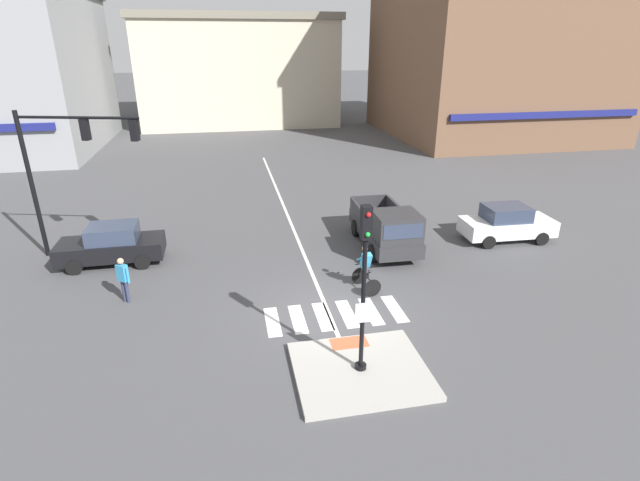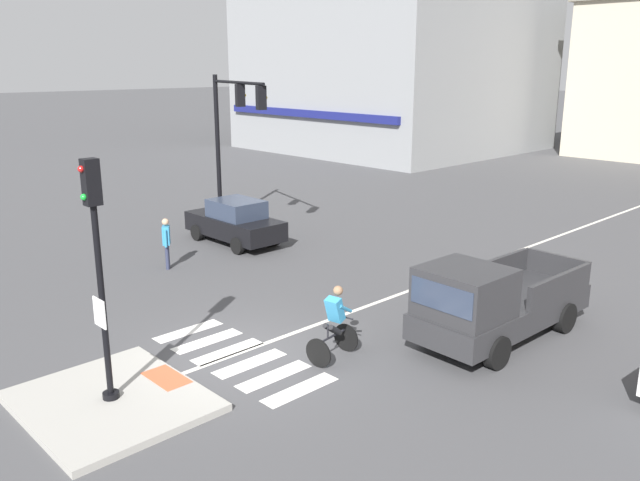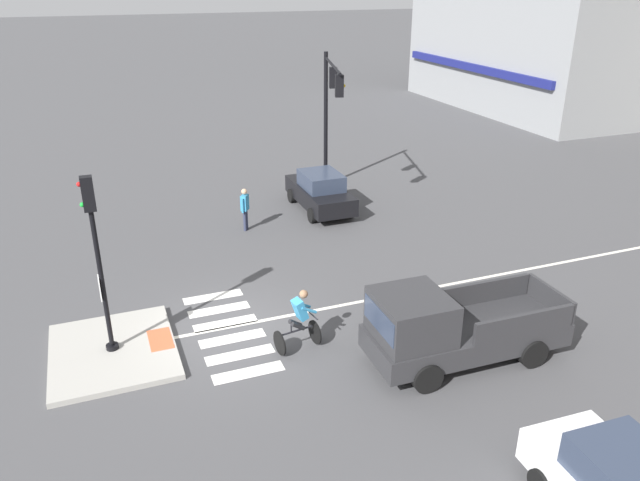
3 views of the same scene
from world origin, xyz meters
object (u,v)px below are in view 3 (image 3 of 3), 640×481
Objects in this scene: car_black_cross_left at (320,191)px; cyclist at (299,319)px; signal_pole at (97,250)px; pickup_truck_charcoal_eastbound_mid at (450,328)px; traffic_light_mast at (330,101)px; pedestrian_at_curb_left at (245,206)px.

cyclist is at bearing -24.10° from car_black_cross_left.
pickup_truck_charcoal_eastbound_mid is at bearing 66.69° from signal_pole.
car_black_cross_left is (1.41, -0.98, -3.40)m from traffic_light_mast.
pickup_truck_charcoal_eastbound_mid is at bearing 59.74° from cyclist.
traffic_light_mast is (-9.39, 9.85, 1.25)m from signal_pole.
pedestrian_at_curb_left is at bearing 174.85° from cyclist.
pickup_truck_charcoal_eastbound_mid is (3.43, 7.95, -1.98)m from signal_pole.
traffic_light_mast is 1.17× the size of pickup_truck_charcoal_eastbound_mid.
cyclist is at bearing -120.26° from pickup_truck_charcoal_eastbound_mid.
pedestrian_at_curb_left is at bearing -166.18° from pickup_truck_charcoal_eastbound_mid.
signal_pole is 13.67m from traffic_light_mast.
pickup_truck_charcoal_eastbound_mid is at bearing 13.82° from pedestrian_at_curb_left.
signal_pole reaches higher than pedestrian_at_curb_left.
cyclist reaches higher than car_black_cross_left.
signal_pole is 8.88m from pickup_truck_charcoal_eastbound_mid.
pedestrian_at_curb_left is (2.45, -4.45, -3.23)m from traffic_light_mast.
signal_pole is at bearing -113.31° from pickup_truck_charcoal_eastbound_mid.
car_black_cross_left is 10.37m from cyclist.
pickup_truck_charcoal_eastbound_mid reaches higher than cyclist.
signal_pole is at bearing -37.88° from pedestrian_at_curb_left.
pickup_truck_charcoal_eastbound_mid is 3.08× the size of pedestrian_at_curb_left.
cyclist is 1.01× the size of pedestrian_at_curb_left.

